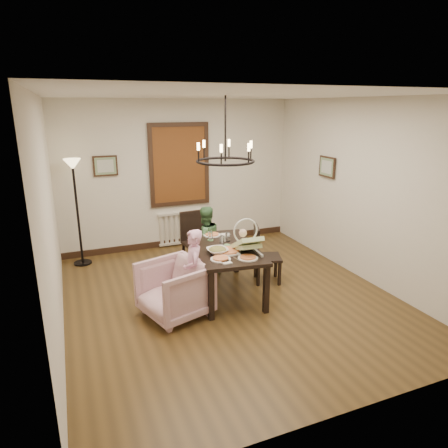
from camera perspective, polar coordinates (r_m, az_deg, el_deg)
room_shell at (r=5.74m, az=-0.58°, el=3.77°), size 4.51×5.00×2.81m
dining_table at (r=5.77m, az=0.18°, el=-4.04°), size 1.06×1.64×0.72m
chair_far at (r=6.79m, az=-3.97°, el=-2.33°), size 0.46×0.46×0.96m
chair_right at (r=6.25m, az=6.27°, el=-4.29°), size 0.51×0.51×0.91m
armchair at (r=5.31m, az=-7.08°, el=-9.26°), size 1.01×1.00×0.74m
elderly_woman at (r=5.38m, az=-4.37°, el=-7.62°), size 0.29×0.38×0.94m
seated_man at (r=6.51m, az=-2.70°, el=-3.20°), size 0.51×0.42×0.94m
baby_bouncer at (r=5.45m, az=3.28°, el=-2.52°), size 0.40×0.53×0.33m
salad_bowl at (r=5.48m, az=-0.94°, el=-3.78°), size 0.35×0.35×0.09m
pizza_platter at (r=5.52m, az=0.64°, el=-3.86°), size 0.35×0.35×0.04m
drinking_glass at (r=5.78m, az=-0.30°, el=-2.38°), size 0.07×0.07×0.15m
window_blinds at (r=7.66m, az=-6.38°, el=8.41°), size 1.00×0.03×1.40m
radiator at (r=7.95m, az=-6.13°, el=-0.52°), size 0.92×0.12×0.62m
picture_back at (r=7.42m, az=-16.59°, el=7.96°), size 0.42×0.03×0.36m
picture_right at (r=7.22m, az=14.51°, el=7.90°), size 0.03×0.42×0.36m
floor_lamp at (r=7.22m, az=-20.17°, el=1.31°), size 0.30×0.30×1.80m
chandelier at (r=5.45m, az=0.19°, el=8.96°), size 0.80×0.80×0.04m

